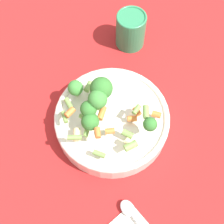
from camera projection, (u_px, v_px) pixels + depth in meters
ground_plane at (112, 125)px, 0.72m from camera, size 3.00×3.00×0.00m
bowl at (112, 120)px, 0.70m from camera, size 0.25×0.25×0.05m
pasta_salad at (99, 105)px, 0.64m from camera, size 0.17×0.21×0.08m
cup at (131, 30)px, 0.78m from camera, size 0.07×0.07×0.09m
spoon at (139, 223)px, 0.61m from camera, size 0.08×0.17×0.01m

